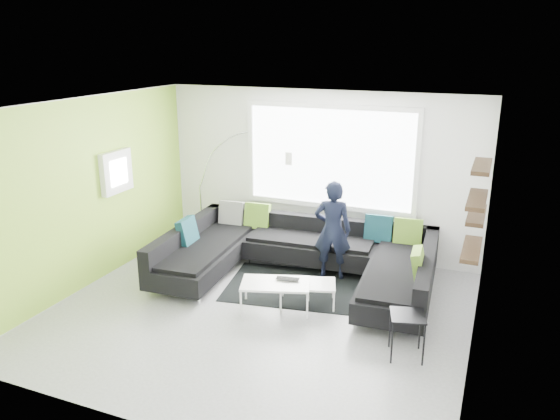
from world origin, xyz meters
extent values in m
plane|color=slate|center=(0.00, 0.00, 0.00)|extent=(5.50, 5.50, 0.00)
cube|color=silver|center=(0.00, 2.50, 1.40)|extent=(5.50, 0.04, 2.80)
cube|color=silver|center=(0.00, -2.50, 1.40)|extent=(5.50, 0.04, 2.80)
cube|color=silver|center=(-2.75, 0.00, 1.40)|extent=(0.04, 5.00, 2.80)
cube|color=silver|center=(2.75, 0.00, 1.40)|extent=(0.04, 5.00, 2.80)
cube|color=white|center=(0.00, 0.00, 2.80)|extent=(5.50, 5.00, 0.04)
cube|color=#93C638|center=(-2.74, 0.00, 1.40)|extent=(0.01, 5.00, 2.80)
cube|color=white|center=(0.20, 2.46, 1.70)|extent=(2.96, 0.06, 1.68)
cube|color=white|center=(-2.68, 0.60, 1.60)|extent=(0.12, 0.66, 0.66)
cube|color=black|center=(2.64, 0.40, 1.70)|extent=(0.20, 1.24, 0.95)
cube|color=black|center=(0.16, 1.08, 0.21)|extent=(4.14, 2.72, 0.42)
cube|color=black|center=(0.16, 1.08, 0.58)|extent=(4.14, 2.72, 0.31)
cube|color=#4C7219|center=(0.16, 1.08, 0.64)|extent=(3.57, 0.44, 0.44)
cube|color=black|center=(0.16, 0.94, 0.01)|extent=(2.19, 1.74, 0.01)
cube|color=white|center=(0.36, 0.33, 0.20)|extent=(1.36, 1.04, 0.39)
cube|color=black|center=(2.05, -0.32, 0.27)|extent=(0.48, 0.48, 0.54)
imported|color=black|center=(0.58, 1.50, 0.78)|extent=(0.71, 0.58, 1.56)
imported|color=black|center=(0.31, 0.28, 0.41)|extent=(0.38, 0.30, 0.03)
camera|label=1|loc=(2.83, -6.09, 3.57)|focal=35.00mm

